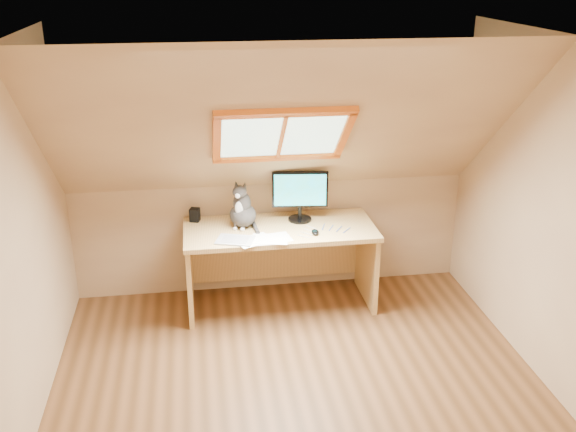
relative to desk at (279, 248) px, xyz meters
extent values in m
plane|color=brown|center=(-0.03, -1.45, -0.51)|extent=(3.50, 3.50, 0.00)
cube|color=tan|center=(-1.78, -1.45, 0.69)|extent=(0.02, 3.50, 2.40)
cube|color=tan|center=(1.72, -1.45, 0.69)|extent=(0.02, 3.50, 2.40)
cube|color=tan|center=(-0.03, 0.30, -0.01)|extent=(3.50, 0.02, 1.00)
cube|color=silver|center=(-0.03, -2.22, 1.89)|extent=(3.50, 1.95, 0.02)
cube|color=tan|center=(-0.03, -0.47, 1.19)|extent=(3.50, 1.56, 1.41)
cube|color=#B2E0CC|center=(-0.03, -0.40, 1.12)|extent=(0.90, 0.53, 0.48)
cube|color=#D75D14|center=(-0.03, -0.40, 1.12)|extent=(1.02, 0.64, 0.59)
cube|color=tan|center=(0.00, -0.07, 0.20)|extent=(1.61, 0.71, 0.04)
cube|color=tan|center=(-0.78, -0.07, -0.16)|extent=(0.04, 0.63, 0.70)
cube|color=tan|center=(0.78, -0.07, -0.16)|extent=(0.04, 0.63, 0.70)
cube|color=tan|center=(0.00, 0.25, -0.16)|extent=(1.51, 0.03, 0.49)
cylinder|color=black|center=(0.19, 0.07, 0.23)|extent=(0.20, 0.20, 0.02)
cylinder|color=black|center=(0.19, 0.07, 0.30)|extent=(0.03, 0.03, 0.11)
cube|color=black|center=(0.19, 0.07, 0.51)|extent=(0.48, 0.09, 0.31)
cube|color=#1089C1|center=(0.19, 0.04, 0.51)|extent=(0.44, 0.06, 0.28)
ellipsoid|color=#383432|center=(-0.30, 0.01, 0.32)|extent=(0.32, 0.34, 0.19)
ellipsoid|color=#383432|center=(-0.31, 0.00, 0.43)|extent=(0.20, 0.20, 0.21)
ellipsoid|color=silver|center=(-0.34, -0.06, 0.41)|extent=(0.08, 0.07, 0.12)
ellipsoid|color=#383432|center=(-0.33, -0.05, 0.55)|extent=(0.15, 0.14, 0.11)
sphere|color=silver|center=(-0.35, -0.09, 0.53)|extent=(0.04, 0.04, 0.04)
cone|color=#383432|center=(-0.35, -0.01, 0.61)|extent=(0.07, 0.07, 0.07)
cone|color=#383432|center=(-0.29, -0.04, 0.61)|extent=(0.07, 0.06, 0.07)
cube|color=black|center=(-0.70, 0.18, 0.28)|extent=(0.10, 0.10, 0.11)
cube|color=#B2B2B7|center=(-0.39, -0.29, 0.23)|extent=(0.34, 0.29, 0.01)
ellipsoid|color=black|center=(0.27, -0.25, 0.24)|extent=(0.07, 0.11, 0.03)
cube|color=white|center=(-0.15, -0.33, 0.23)|extent=(0.33, 0.27, 0.00)
cube|color=white|center=(-0.15, -0.33, 0.23)|extent=(0.32, 0.24, 0.00)
cube|color=white|center=(-0.15, -0.33, 0.23)|extent=(0.35, 0.30, 0.00)
cube|color=white|center=(-0.15, -0.33, 0.23)|extent=(0.34, 0.28, 0.00)
camera|label=1|loc=(-0.67, -5.01, 2.31)|focal=40.00mm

